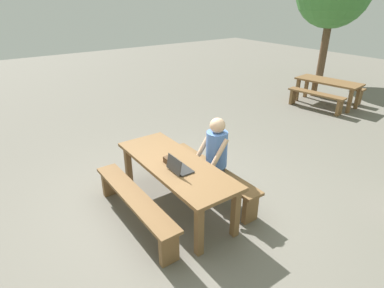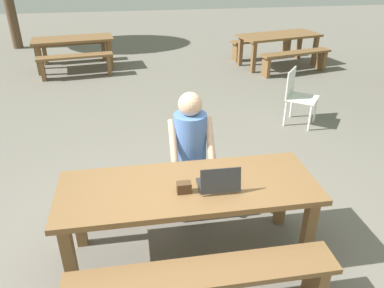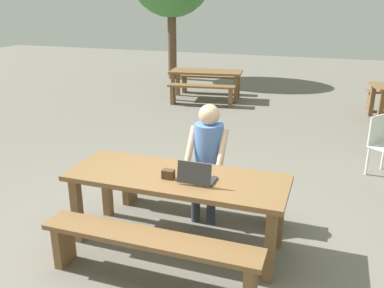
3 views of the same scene
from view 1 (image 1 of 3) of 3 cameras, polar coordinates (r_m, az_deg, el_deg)
ground_plane at (r=4.93m, az=-2.89°, el=-11.11°), size 30.00×30.00×0.00m
picnic_table_front at (r=4.58m, az=-3.07°, el=-4.50°), size 2.16×0.79×0.76m
bench_near at (r=4.47m, az=-10.30°, el=-10.17°), size 1.98×0.30×0.47m
bench_far at (r=5.06m, az=3.39°, el=-5.21°), size 1.98×0.30×0.47m
laptop at (r=4.28m, az=-2.40°, el=-4.22°), size 0.33×0.26×0.22m
small_pouch at (r=4.50m, az=-4.45°, el=-2.90°), size 0.12×0.08×0.09m
person_seated at (r=4.76m, az=4.13°, el=-1.50°), size 0.43×0.42×1.32m
picnic_table_rear at (r=10.03m, az=23.21°, el=9.78°), size 1.83×0.96×0.70m
bench_rear_south at (r=9.52m, az=21.29°, el=7.82°), size 1.60×0.51×0.47m
bench_rear_north at (r=10.67m, az=24.48°, el=9.03°), size 1.60×0.51×0.47m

